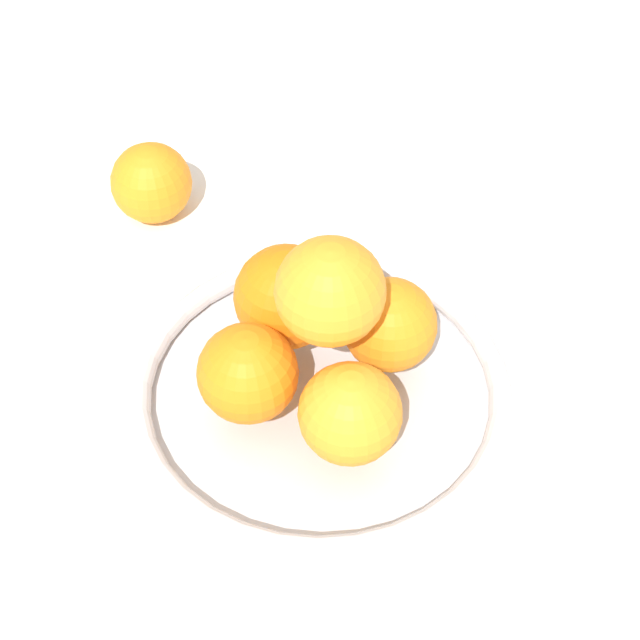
% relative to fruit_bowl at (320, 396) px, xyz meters
% --- Properties ---
extents(ground_plane, '(4.00, 4.00, 0.00)m').
position_rel_fruit_bowl_xyz_m(ground_plane, '(0.00, 0.00, -0.02)').
color(ground_plane, white).
extents(fruit_bowl, '(0.27, 0.27, 0.03)m').
position_rel_fruit_bowl_xyz_m(fruit_bowl, '(0.00, 0.00, 0.00)').
color(fruit_bowl, silver).
rests_on(fruit_bowl, ground_plane).
extents(orange_pile, '(0.16, 0.15, 0.13)m').
position_rel_fruit_bowl_xyz_m(orange_pile, '(0.00, 0.00, 0.06)').
color(orange_pile, orange).
rests_on(orange_pile, fruit_bowl).
extents(stray_orange, '(0.07, 0.07, 0.07)m').
position_rel_fruit_bowl_xyz_m(stray_orange, '(0.18, 0.18, 0.02)').
color(stray_orange, orange).
rests_on(stray_orange, ground_plane).
extents(napkin_folded, '(0.14, 0.14, 0.01)m').
position_rel_fruit_bowl_xyz_m(napkin_folded, '(0.31, -0.06, -0.01)').
color(napkin_folded, silver).
rests_on(napkin_folded, ground_plane).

